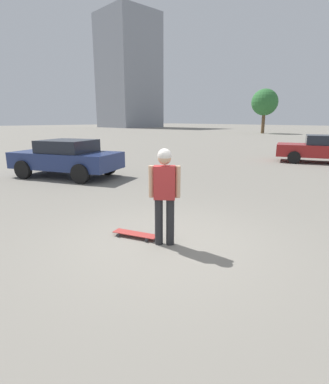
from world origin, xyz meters
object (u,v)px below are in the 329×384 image
at_px(person, 164,189).
at_px(car_parked_far, 325,149).
at_px(skateboard, 135,234).
at_px(car_parked_near, 67,157).

relative_size(person, car_parked_far, 0.35).
bearing_deg(person, car_parked_far, 54.40).
relative_size(skateboard, car_parked_far, 0.18).
height_order(skateboard, car_parked_near, car_parked_near).
bearing_deg(person, car_parked_near, 123.12).
bearing_deg(car_parked_far, skateboard, 71.13).
xyz_separation_m(car_parked_near, car_parked_far, (11.60, -5.60, -0.03)).
distance_m(person, car_parked_far, 13.50).
bearing_deg(car_parked_far, car_parked_near, 40.00).
bearing_deg(car_parked_near, skateboard, 137.81).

